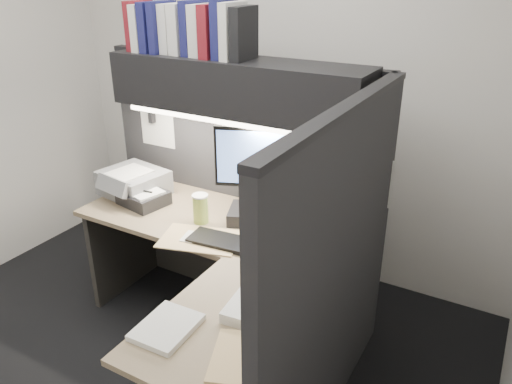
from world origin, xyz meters
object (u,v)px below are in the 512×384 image
keyboard (232,243)px  coffee_cup (201,209)px  desk (212,331)px  notebook_stack (144,198)px  monitor (262,186)px  overhead_shelf (236,86)px  printer (134,183)px  telephone (319,224)px

keyboard → coffee_cup: bearing=149.5°
desk → notebook_stack: (-0.86, 0.52, 0.33)m
notebook_stack → desk: bearing=-31.2°
desk → monitor: (-0.09, 0.69, 0.52)m
desk → overhead_shelf: bearing=111.8°
desk → printer: size_ratio=4.28×
coffee_cup → notebook_stack: bearing=176.8°
coffee_cup → telephone: bearing=20.1°
keyboard → telephone: (0.34, 0.38, 0.03)m
notebook_stack → overhead_shelf: bearing=22.1°
monitor → desk: bearing=-103.9°
overhead_shelf → keyboard: 0.88m
telephone → desk: bearing=-101.3°
monitor → keyboard: bearing=-111.8°
desk → monitor: bearing=97.8°
monitor → coffee_cup: monitor is taller
overhead_shelf → notebook_stack: bearing=-157.9°
telephone → printer: printer is taller
overhead_shelf → desk: bearing=-68.2°
overhead_shelf → keyboard: size_ratio=3.12×
monitor → telephone: bearing=-13.5°
monitor → keyboard: monitor is taller
monitor → telephone: monitor is taller
telephone → printer: bearing=-167.2°
overhead_shelf → notebook_stack: overhead_shelf is taller
telephone → keyboard: bearing=-124.9°
desk → coffee_cup: bearing=128.8°
overhead_shelf → coffee_cup: overhead_shelf is taller
coffee_cup → printer: size_ratio=0.42×
printer → coffee_cup: bearing=-1.2°
desk → notebook_stack: bearing=148.8°
desk → monitor: 0.87m
monitor → telephone: (0.34, 0.05, -0.19)m
overhead_shelf → printer: (-0.72, -0.14, -0.69)m
overhead_shelf → telephone: overhead_shelf is taller
desk → overhead_shelf: (-0.30, 0.75, 1.06)m
desk → keyboard: (-0.09, 0.36, 0.30)m
overhead_shelf → notebook_stack: size_ratio=5.54×
monitor → coffee_cup: 0.39m
printer → desk: bearing=-21.7°
coffee_cup → notebook_stack: size_ratio=0.60×
overhead_shelf → telephone: size_ratio=6.77×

